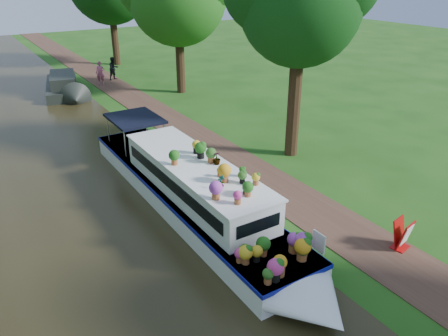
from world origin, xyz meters
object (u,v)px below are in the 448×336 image
Objects in this scene: second_boat at (63,86)px; plant_boat at (196,191)px; pedestrian_dark at (114,68)px; pedestrian_pink at (100,73)px; sandwich_board at (402,236)px.

plant_boat is at bearing -77.36° from second_boat.
pedestrian_dark is (4.15, 19.97, -0.00)m from plant_boat.
second_boat is 4.40× the size of pedestrian_pink.
second_boat is at bearing -134.95° from pedestrian_pink.
second_boat is 3.07m from pedestrian_pink.
sandwich_board is at bearing -107.42° from pedestrian_dark.
pedestrian_dark reaches higher than second_boat.
pedestrian_dark is (4.10, 1.96, 0.32)m from second_boat.
pedestrian_pink is 1.51m from pedestrian_dark.
sandwich_board is 0.56× the size of pedestrian_dark.
sandwich_board is (4.07, -22.98, -0.08)m from second_boat.
plant_boat reaches higher than pedestrian_dark.
plant_boat reaches higher than sandwich_board.
pedestrian_pink reaches higher than second_boat.
second_boat is 7.66× the size of sandwich_board.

